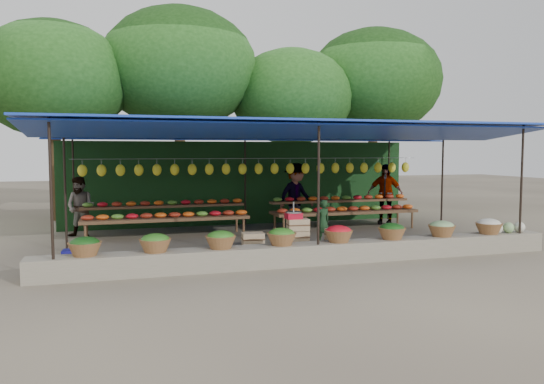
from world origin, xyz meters
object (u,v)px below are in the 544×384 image
object	(u,v)px
blue_crate_front	(118,261)
blue_crate_back	(75,257)
weighing_scale	(294,215)
vendor_seated	(323,222)
crate_counter	(297,240)

from	to	relation	value
blue_crate_front	blue_crate_back	size ratio (longest dim) A/B	1.05
blue_crate_front	blue_crate_back	bearing A→B (deg)	147.82
blue_crate_back	blue_crate_front	bearing A→B (deg)	-37.46
weighing_scale	vendor_seated	distance (m)	1.56
crate_counter	blue_crate_front	xyz separation A→B (m)	(-3.71, -0.32, -0.17)
weighing_scale	blue_crate_back	world-z (taller)	weighing_scale
weighing_scale	vendor_seated	xyz separation A→B (m)	(1.11, 1.04, -0.33)
crate_counter	weighing_scale	world-z (taller)	weighing_scale
vendor_seated	crate_counter	bearing A→B (deg)	33.41
blue_crate_back	weighing_scale	bearing A→B (deg)	-1.08
crate_counter	vendor_seated	distance (m)	1.49
crate_counter	weighing_scale	bearing A→B (deg)	-180.00
crate_counter	blue_crate_front	distance (m)	3.73
blue_crate_back	vendor_seated	bearing A→B (deg)	10.64
crate_counter	blue_crate_back	bearing A→B (deg)	175.01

